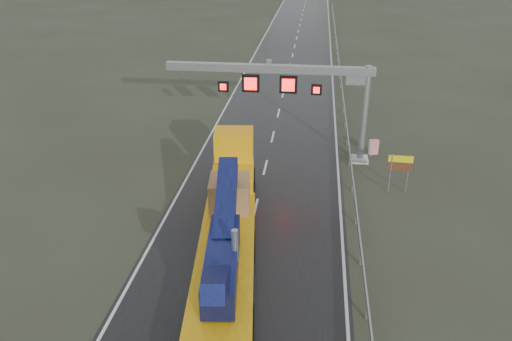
# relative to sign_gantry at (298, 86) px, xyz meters

# --- Properties ---
(ground) EXTENTS (400.00, 400.00, 0.00)m
(ground) POSITION_rel_sign_gantry_xyz_m (-2.10, -17.99, -5.61)
(ground) COLOR #2C2E20
(ground) RESTS_ON ground
(road) EXTENTS (11.00, 200.00, 0.02)m
(road) POSITION_rel_sign_gantry_xyz_m (-2.10, 22.01, -5.60)
(road) COLOR black
(road) RESTS_ON ground
(guardrail) EXTENTS (0.20, 140.00, 1.40)m
(guardrail) POSITION_rel_sign_gantry_xyz_m (4.00, 12.01, -4.91)
(guardrail) COLOR gray
(guardrail) RESTS_ON ground
(sign_gantry) EXTENTS (14.90, 1.20, 7.42)m
(sign_gantry) POSITION_rel_sign_gantry_xyz_m (0.00, 0.00, 0.00)
(sign_gantry) COLOR #A9AAA5
(sign_gantry) RESTS_ON ground
(heavy_haul_truck) EXTENTS (4.94, 19.52, 4.54)m
(heavy_haul_truck) POSITION_rel_sign_gantry_xyz_m (-3.17, -11.35, -3.85)
(heavy_haul_truck) COLOR #FFAC0E
(heavy_haul_truck) RESTS_ON ground
(exit_sign_pair) EXTENTS (1.56, 0.13, 2.67)m
(exit_sign_pair) POSITION_rel_sign_gantry_xyz_m (6.90, -4.66, -3.75)
(exit_sign_pair) COLOR gray
(exit_sign_pair) RESTS_ON ground
(striped_barrier) EXTENTS (0.76, 0.54, 1.16)m
(striped_barrier) POSITION_rel_sign_gantry_xyz_m (5.90, 1.43, -5.03)
(striped_barrier) COLOR red
(striped_barrier) RESTS_ON ground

